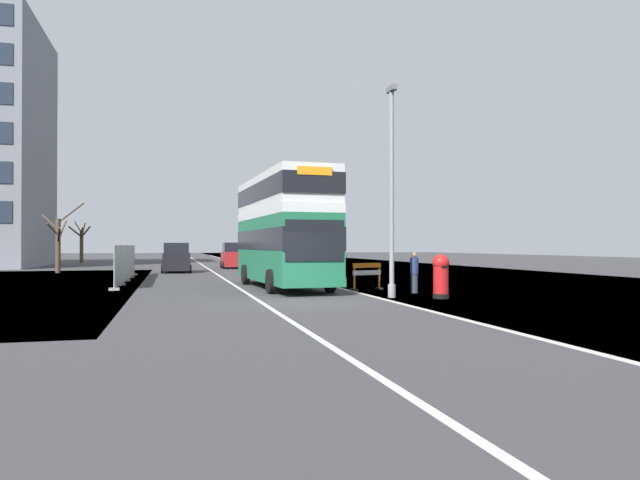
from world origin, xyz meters
TOP-DOWN VIEW (x-y plane):
  - ground at (0.63, 0.13)m, footprint 140.00×280.00m
  - double_decker_bus at (0.70, 6.77)m, footprint 3.19×10.26m
  - lamppost_foreground at (3.71, 0.77)m, footprint 0.29×0.70m
  - red_pillar_postbox at (5.35, 0.00)m, footprint 0.63×0.63m
  - roadworks_barrier at (4.03, 4.57)m, footprint 1.53×0.83m
  - construction_site_fence at (-6.73, 13.74)m, footprint 0.44×13.80m
  - car_oncoming_near at (-3.99, 23.98)m, footprint 2.10×4.11m
  - car_receding_mid at (0.86, 30.74)m, footprint 2.05×3.99m
  - bare_tree_far_verge_near at (-12.21, 25.28)m, footprint 3.07×2.71m
  - bare_tree_far_verge_mid at (-14.13, 49.82)m, footprint 2.24×2.70m
  - pedestrian_at_kerb at (5.37, 2.46)m, footprint 0.34×0.34m

SIDE VIEW (x-z plane):
  - ground at x=0.63m, z-range -0.10..0.00m
  - roadworks_barrier at x=4.03m, z-range 0.14..1.33m
  - pedestrian_at_kerb at x=5.37m, z-range 0.00..1.68m
  - red_pillar_postbox at x=5.35m, z-range 0.08..1.71m
  - construction_site_fence at x=-6.73m, z-range -0.05..1.98m
  - car_oncoming_near at x=-3.99m, z-range -0.07..2.09m
  - car_receding_mid at x=0.86m, z-range -0.08..2.14m
  - bare_tree_far_verge_near at x=-12.21m, z-range -0.27..4.81m
  - bare_tree_far_verge_mid at x=-14.13m, z-range 0.00..4.69m
  - double_decker_bus at x=0.70m, z-range 0.16..5.31m
  - lamppost_foreground at x=3.71m, z-range -0.23..7.74m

